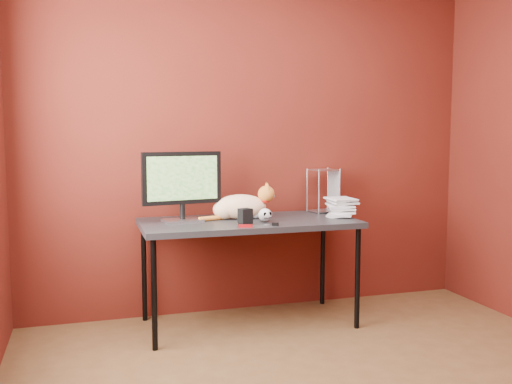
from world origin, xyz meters
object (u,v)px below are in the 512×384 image
object	(u,v)px
monitor	(182,183)
skull_mug	(265,215)
speaker	(245,217)
book_stack	(330,116)
cat	(241,206)
desk	(249,227)

from	to	relation	value
monitor	skull_mug	size ratio (longest dim) A/B	5.85
speaker	book_stack	size ratio (longest dim) A/B	0.08
cat	book_stack	world-z (taller)	book_stack
monitor	book_stack	world-z (taller)	book_stack
skull_mug	speaker	world-z (taller)	speaker
skull_mug	cat	bearing A→B (deg)	117.84
desk	skull_mug	world-z (taller)	skull_mug
desk	skull_mug	bearing A→B (deg)	-49.35
cat	skull_mug	distance (m)	0.22
speaker	book_stack	xyz separation A→B (m)	(0.71, 0.24, 0.68)
cat	desk	bearing A→B (deg)	-56.47
monitor	speaker	xyz separation A→B (m)	(0.37, -0.26, -0.22)
cat	book_stack	distance (m)	0.92
cat	skull_mug	xyz separation A→B (m)	(0.12, -0.18, -0.04)
desk	book_stack	bearing A→B (deg)	3.71
skull_mug	desk	bearing A→B (deg)	123.91
speaker	desk	bearing A→B (deg)	52.36
desk	cat	bearing A→B (deg)	114.60
skull_mug	speaker	distance (m)	0.20
desk	cat	size ratio (longest dim) A/B	2.70
speaker	skull_mug	bearing A→B (deg)	14.57
desk	speaker	size ratio (longest dim) A/B	13.51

